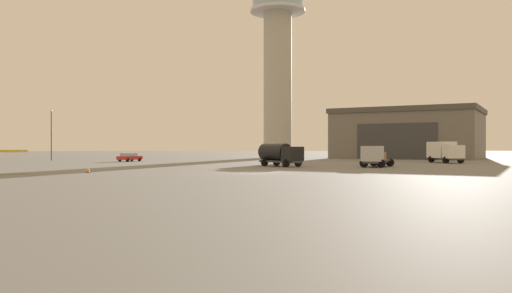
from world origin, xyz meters
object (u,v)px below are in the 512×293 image
truck_flatbed_silver (375,157)px  light_post_east (51,130)px  traffic_cone_near_left (88,170)px  truck_fuel_tanker_black (280,154)px  car_red (129,157)px  control_tower (278,53)px  truck_box_white (444,151)px

truck_flatbed_silver → light_post_east: bearing=-89.8°
truck_flatbed_silver → traffic_cone_near_left: truck_flatbed_silver is taller
truck_flatbed_silver → truck_fuel_tanker_black: truck_fuel_tanker_black is taller
car_red → light_post_east: (-14.66, 6.38, 4.55)m
control_tower → light_post_east: 48.16m
truck_box_white → traffic_cone_near_left: 52.14m
truck_fuel_tanker_black → truck_box_white: bearing=78.4°
control_tower → truck_flatbed_silver: bearing=-81.9°
control_tower → truck_fuel_tanker_black: 49.62m
truck_flatbed_silver → light_post_east: (-48.24, 30.08, 4.06)m
truck_box_white → traffic_cone_near_left: bearing=-66.9°
truck_flatbed_silver → truck_fuel_tanker_black: size_ratio=1.07×
car_red → traffic_cone_near_left: bearing=-142.1°
control_tower → truck_flatbed_silver: (6.83, -47.75, -21.16)m
light_post_east → traffic_cone_near_left: (17.34, -40.39, -5.01)m
car_red → control_tower: bearing=-14.6°
control_tower → traffic_cone_near_left: bearing=-112.5°
truck_flatbed_silver → car_red: truck_flatbed_silver is taller
truck_fuel_tanker_black → car_red: size_ratio=1.42×
car_red → truck_box_white: bearing=-67.3°
truck_box_white → light_post_east: (-63.19, 15.61, 3.53)m
light_post_east → car_red: bearing=-23.5°
truck_box_white → traffic_cone_near_left: size_ratio=11.68×
car_red → truck_fuel_tanker_black: bearing=-99.4°
truck_box_white → light_post_east: size_ratio=0.75×
control_tower → traffic_cone_near_left: (-24.07, -58.05, -22.11)m
control_tower → car_red: 41.98m
traffic_cone_near_left → truck_box_white: bearing=28.4°
truck_flatbed_silver → car_red: bearing=-93.0°
light_post_east → traffic_cone_near_left: bearing=-66.8°
truck_box_white → car_red: bearing=-106.0°
truck_box_white → car_red: 49.41m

